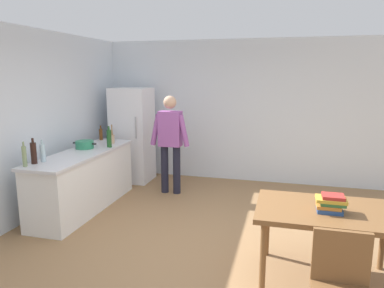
% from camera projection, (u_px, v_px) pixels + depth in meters
% --- Properties ---
extents(ground_plane, '(14.00, 14.00, 0.00)m').
position_uv_depth(ground_plane, '(198.00, 248.00, 4.26)').
color(ground_plane, '#936D47').
extents(wall_back, '(6.40, 0.12, 2.70)m').
position_uv_depth(wall_back, '(235.00, 111.00, 6.84)').
color(wall_back, silver).
rests_on(wall_back, ground_plane).
extents(wall_left, '(0.12, 5.60, 2.70)m').
position_uv_depth(wall_left, '(18.00, 126.00, 4.84)').
color(wall_left, silver).
rests_on(wall_left, ground_plane).
extents(kitchen_counter, '(0.64, 2.20, 0.90)m').
position_uv_depth(kitchen_counter, '(84.00, 180.00, 5.43)').
color(kitchen_counter, white).
rests_on(kitchen_counter, ground_plane).
extents(refrigerator, '(0.70, 0.67, 1.80)m').
position_uv_depth(refrigerator, '(133.00, 135.00, 6.84)').
color(refrigerator, white).
rests_on(refrigerator, ground_plane).
extents(person, '(0.70, 0.22, 1.70)m').
position_uv_depth(person, '(170.00, 138.00, 6.06)').
color(person, '#1E1E2D').
rests_on(person, ground_plane).
extents(dining_table, '(1.40, 0.90, 0.75)m').
position_uv_depth(dining_table, '(328.00, 217.00, 3.49)').
color(dining_table, brown).
rests_on(dining_table, ground_plane).
extents(chair, '(0.42, 0.42, 0.91)m').
position_uv_depth(chair, '(341.00, 285.00, 2.60)').
color(chair, brown).
rests_on(chair, ground_plane).
extents(cooking_pot, '(0.40, 0.28, 0.12)m').
position_uv_depth(cooking_pot, '(85.00, 145.00, 5.59)').
color(cooking_pot, '#2D845B').
rests_on(cooking_pot, kitchen_counter).
extents(utensil_jar, '(0.11, 0.11, 0.32)m').
position_uv_depth(utensil_jar, '(111.00, 139.00, 6.00)').
color(utensil_jar, tan).
rests_on(utensil_jar, kitchen_counter).
extents(bottle_vinegar_tall, '(0.06, 0.06, 0.32)m').
position_uv_depth(bottle_vinegar_tall, '(24.00, 156.00, 4.47)').
color(bottle_vinegar_tall, gray).
rests_on(bottle_vinegar_tall, kitchen_counter).
extents(bottle_wine_dark, '(0.08, 0.08, 0.34)m').
position_uv_depth(bottle_wine_dark, '(34.00, 153.00, 4.61)').
color(bottle_wine_dark, black).
rests_on(bottle_wine_dark, kitchen_counter).
extents(bottle_water_clear, '(0.07, 0.07, 0.30)m').
position_uv_depth(bottle_water_clear, '(43.00, 152.00, 4.72)').
color(bottle_water_clear, silver).
rests_on(bottle_water_clear, kitchen_counter).
extents(bottle_beer_brown, '(0.06, 0.06, 0.26)m').
position_uv_depth(bottle_beer_brown, '(101.00, 134.00, 6.31)').
color(bottle_beer_brown, '#5B3314').
rests_on(bottle_beer_brown, kitchen_counter).
extents(bottle_wine_green, '(0.08, 0.08, 0.34)m').
position_uv_depth(bottle_wine_green, '(109.00, 138.00, 5.66)').
color(bottle_wine_green, '#1E5123').
rests_on(bottle_wine_green, kitchen_counter).
extents(book_stack, '(0.28, 0.21, 0.18)m').
position_uv_depth(book_stack, '(331.00, 203.00, 3.39)').
color(book_stack, '#284C8E').
rests_on(book_stack, dining_table).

